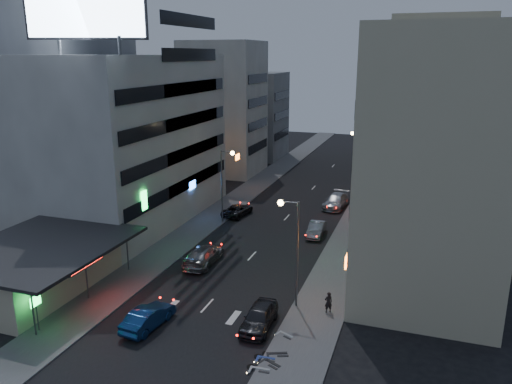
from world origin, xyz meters
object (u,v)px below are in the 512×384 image
at_px(parked_car_right_far, 336,201).
at_px(road_car_silver, 203,255).
at_px(parked_car_right_near, 259,317).
at_px(parked_car_left, 238,210).
at_px(scooter_blue, 276,351).
at_px(scooter_black_b, 288,343).
at_px(scooter_black_a, 282,358).
at_px(scooter_silver_a, 271,361).
at_px(scooter_silver_b, 295,330).
at_px(person, 328,302).
at_px(parked_car_right_mid, 316,229).
at_px(road_car_blue, 148,317).

relative_size(parked_car_right_far, road_car_silver, 0.99).
height_order(parked_car_right_near, parked_car_left, parked_car_right_near).
xyz_separation_m(road_car_silver, scooter_blue, (10.34, -11.81, -0.18)).
bearing_deg(scooter_black_b, road_car_silver, 22.81).
height_order(road_car_silver, scooter_black_a, road_car_silver).
xyz_separation_m(scooter_silver_a, scooter_silver_b, (0.44, 3.80, -0.02)).
distance_m(parked_car_right_far, scooter_black_a, 33.37).
relative_size(road_car_silver, person, 3.58).
distance_m(parked_car_right_mid, scooter_black_a, 22.97).
xyz_separation_m(parked_car_right_near, scooter_black_b, (2.68, -2.39, -0.07)).
relative_size(scooter_blue, scooter_silver_b, 0.98).
bearing_deg(scooter_silver_b, scooter_black_b, -155.01).
distance_m(parked_car_right_near, scooter_silver_a, 4.93).
bearing_deg(scooter_silver_b, road_car_silver, 74.00).
relative_size(scooter_silver_a, scooter_blue, 1.05).
height_order(parked_car_right_far, scooter_silver_b, parked_car_right_far).
distance_m(parked_car_right_near, road_car_blue, 7.57).
relative_size(parked_car_right_mid, parked_car_right_far, 0.76).
height_order(parked_car_right_near, parked_car_right_far, parked_car_right_far).
xyz_separation_m(parked_car_left, scooter_black_a, (12.96, -26.45, 0.04)).
distance_m(parked_car_right_mid, person, 16.06).
height_order(parked_car_right_mid, scooter_blue, parked_car_right_mid).
bearing_deg(parked_car_left, scooter_black_a, 123.78).
bearing_deg(scooter_silver_b, scooter_silver_a, -162.34).
bearing_deg(person, scooter_blue, 41.66).
xyz_separation_m(person, scooter_black_b, (-1.43, -5.76, -0.19)).
bearing_deg(parked_car_right_near, person, 37.13).
bearing_deg(scooter_silver_b, parked_car_right_near, 101.43).
distance_m(parked_car_right_near, person, 5.31).
bearing_deg(parked_car_right_mid, scooter_black_a, -85.09).
xyz_separation_m(parked_car_right_near, parked_car_right_far, (-0.02, 29.31, 0.02)).
height_order(parked_car_right_mid, scooter_silver_b, parked_car_right_mid).
height_order(parked_car_right_mid, road_car_silver, road_car_silver).
bearing_deg(parked_car_right_far, road_car_silver, -106.13).
distance_m(person, scooter_blue, 6.89).
height_order(parked_car_right_mid, person, person).
distance_m(parked_car_right_far, scooter_black_b, 31.82).
xyz_separation_m(person, scooter_black_a, (-1.37, -7.31, -0.21)).
bearing_deg(parked_car_right_far, scooter_silver_b, -79.65).
distance_m(parked_car_right_mid, scooter_silver_b, 19.66).
distance_m(road_car_silver, scooter_black_b, 15.39).
height_order(parked_car_right_near, scooter_silver_a, parked_car_right_near).
bearing_deg(road_car_silver, scooter_silver_a, 126.17).
distance_m(road_car_blue, scooter_black_b, 9.85).
bearing_deg(parked_car_right_far, road_car_blue, -97.46).
distance_m(person, scooter_silver_b, 4.24).
height_order(road_car_silver, scooter_blue, road_car_silver).
height_order(road_car_blue, scooter_black_a, road_car_blue).
height_order(parked_car_right_near, scooter_blue, parked_car_right_near).
xyz_separation_m(parked_car_right_near, parked_car_left, (-10.22, 22.50, -0.13)).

